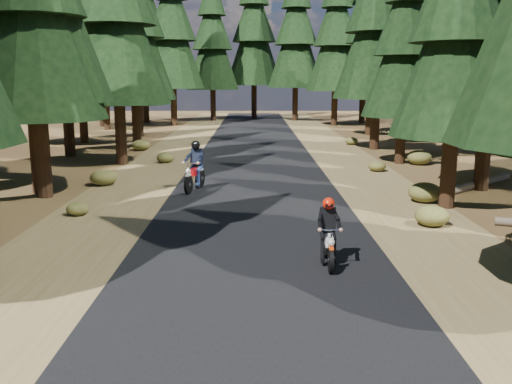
{
  "coord_description": "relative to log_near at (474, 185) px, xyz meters",
  "views": [
    {
      "loc": [
        -0.06,
        -13.13,
        4.01
      ],
      "look_at": [
        0.0,
        1.5,
        1.1
      ],
      "focal_mm": 40.0,
      "sensor_mm": 36.0,
      "label": 1
    }
  ],
  "objects": [
    {
      "name": "ground",
      "position": [
        -8.13,
        -7.61,
        -0.16
      ],
      "size": [
        120.0,
        120.0,
        0.0
      ],
      "primitive_type": "plane",
      "color": "#442C18",
      "rests_on": "ground"
    },
    {
      "name": "road",
      "position": [
        -8.13,
        -2.61,
        -0.15
      ],
      "size": [
        6.0,
        100.0,
        0.01
      ],
      "primitive_type": "cube",
      "color": "black",
      "rests_on": "ground"
    },
    {
      "name": "shoulder_l",
      "position": [
        -12.73,
        -2.61,
        -0.16
      ],
      "size": [
        3.2,
        100.0,
        0.01
      ],
      "primitive_type": "cube",
      "color": "brown",
      "rests_on": "ground"
    },
    {
      "name": "shoulder_r",
      "position": [
        -3.53,
        -2.61,
        -0.16
      ],
      "size": [
        3.2,
        100.0,
        0.01
      ],
      "primitive_type": "cube",
      "color": "brown",
      "rests_on": "ground"
    },
    {
      "name": "pine_forest",
      "position": [
        -8.14,
        13.44,
        7.73
      ],
      "size": [
        34.59,
        55.08,
        16.32
      ],
      "color": "black",
      "rests_on": "ground"
    },
    {
      "name": "log_near",
      "position": [
        0.0,
        0.0,
        0.0
      ],
      "size": [
        4.3,
        4.07,
        0.32
      ],
      "primitive_type": "cylinder",
      "rotation": [
        0.0,
        1.57,
        0.75
      ],
      "color": "#4C4233",
      "rests_on": "ground"
    },
    {
      "name": "understory_shrubs",
      "position": [
        -6.1,
        0.69,
        0.13
      ],
      "size": [
        15.4,
        30.91,
        0.7
      ],
      "color": "#474C1E",
      "rests_on": "ground"
    },
    {
      "name": "rider_lead",
      "position": [
        -6.56,
        -8.82,
        0.34
      ],
      "size": [
        0.54,
        1.67,
        1.48
      ],
      "rotation": [
        0.0,
        0.0,
        3.12
      ],
      "color": "white",
      "rests_on": "road"
    },
    {
      "name": "rider_follow",
      "position": [
        -10.33,
        -0.34,
        0.45
      ],
      "size": [
        1.07,
        2.11,
        1.81
      ],
      "rotation": [
        0.0,
        0.0,
        2.9
      ],
      "color": "#990A0D",
      "rests_on": "road"
    }
  ]
}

